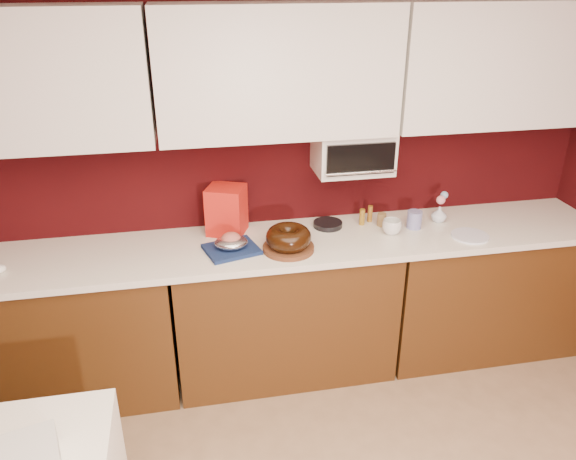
{
  "coord_description": "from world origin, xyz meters",
  "views": [
    {
      "loc": [
        -0.54,
        -0.97,
        2.36
      ],
      "look_at": [
        0.01,
        1.84,
        1.02
      ],
      "focal_mm": 35.0,
      "sensor_mm": 36.0,
      "label": 1
    }
  ],
  "objects_px": {
    "bundt_cake": "(288,238)",
    "coffee_mug": "(392,225)",
    "foil_ham_nest": "(231,242)",
    "pandoro_box": "(227,210)",
    "toaster_oven": "(353,151)",
    "flower_vase": "(439,213)",
    "blue_jar": "(414,220)"
  },
  "relations": [
    {
      "from": "flower_vase",
      "to": "blue_jar",
      "type": "bearing_deg",
      "value": -163.29
    },
    {
      "from": "foil_ham_nest",
      "to": "flower_vase",
      "type": "bearing_deg",
      "value": 6.77
    },
    {
      "from": "toaster_oven",
      "to": "coffee_mug",
      "type": "bearing_deg",
      "value": -41.35
    },
    {
      "from": "toaster_oven",
      "to": "blue_jar",
      "type": "relative_size",
      "value": 4.13
    },
    {
      "from": "blue_jar",
      "to": "foil_ham_nest",
      "type": "bearing_deg",
      "value": -174.94
    },
    {
      "from": "bundt_cake",
      "to": "foil_ham_nest",
      "type": "xyz_separation_m",
      "value": [
        -0.32,
        0.05,
        -0.03
      ]
    },
    {
      "from": "pandoro_box",
      "to": "toaster_oven",
      "type": "bearing_deg",
      "value": 20.18
    },
    {
      "from": "bundt_cake",
      "to": "coffee_mug",
      "type": "relative_size",
      "value": 2.35
    },
    {
      "from": "bundt_cake",
      "to": "coffee_mug",
      "type": "distance_m",
      "value": 0.66
    },
    {
      "from": "flower_vase",
      "to": "coffee_mug",
      "type": "bearing_deg",
      "value": -162.29
    },
    {
      "from": "toaster_oven",
      "to": "coffee_mug",
      "type": "height_order",
      "value": "toaster_oven"
    },
    {
      "from": "foil_ham_nest",
      "to": "toaster_oven",
      "type": "bearing_deg",
      "value": 16.74
    },
    {
      "from": "pandoro_box",
      "to": "foil_ham_nest",
      "type": "bearing_deg",
      "value": -68.22
    },
    {
      "from": "toaster_oven",
      "to": "flower_vase",
      "type": "xyz_separation_m",
      "value": [
        0.57,
        -0.07,
        -0.42
      ]
    },
    {
      "from": "toaster_oven",
      "to": "bundt_cake",
      "type": "bearing_deg",
      "value": -147.63
    },
    {
      "from": "toaster_oven",
      "to": "bundt_cake",
      "type": "relative_size",
      "value": 1.74
    },
    {
      "from": "foil_ham_nest",
      "to": "pandoro_box",
      "type": "height_order",
      "value": "pandoro_box"
    },
    {
      "from": "foil_ham_nest",
      "to": "flower_vase",
      "type": "height_order",
      "value": "flower_vase"
    },
    {
      "from": "flower_vase",
      "to": "foil_ham_nest",
      "type": "bearing_deg",
      "value": -173.23
    },
    {
      "from": "coffee_mug",
      "to": "blue_jar",
      "type": "xyz_separation_m",
      "value": [
        0.17,
        0.06,
        -0.0
      ]
    },
    {
      "from": "pandoro_box",
      "to": "blue_jar",
      "type": "bearing_deg",
      "value": 14.49
    },
    {
      "from": "bundt_cake",
      "to": "flower_vase",
      "type": "bearing_deg",
      "value": 11.7
    },
    {
      "from": "foil_ham_nest",
      "to": "blue_jar",
      "type": "height_order",
      "value": "blue_jar"
    },
    {
      "from": "pandoro_box",
      "to": "blue_jar",
      "type": "relative_size",
      "value": 2.67
    },
    {
      "from": "toaster_oven",
      "to": "foil_ham_nest",
      "type": "bearing_deg",
      "value": -163.26
    },
    {
      "from": "pandoro_box",
      "to": "flower_vase",
      "type": "bearing_deg",
      "value": 18.03
    },
    {
      "from": "pandoro_box",
      "to": "coffee_mug",
      "type": "bearing_deg",
      "value": 9.91
    },
    {
      "from": "toaster_oven",
      "to": "blue_jar",
      "type": "xyz_separation_m",
      "value": [
        0.38,
        -0.13,
        -0.42
      ]
    },
    {
      "from": "toaster_oven",
      "to": "foil_ham_nest",
      "type": "height_order",
      "value": "toaster_oven"
    },
    {
      "from": "foil_ham_nest",
      "to": "bundt_cake",
      "type": "bearing_deg",
      "value": -9.13
    },
    {
      "from": "coffee_mug",
      "to": "toaster_oven",
      "type": "bearing_deg",
      "value": 138.65
    },
    {
      "from": "coffee_mug",
      "to": "bundt_cake",
      "type": "bearing_deg",
      "value": -171.7
    }
  ]
}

